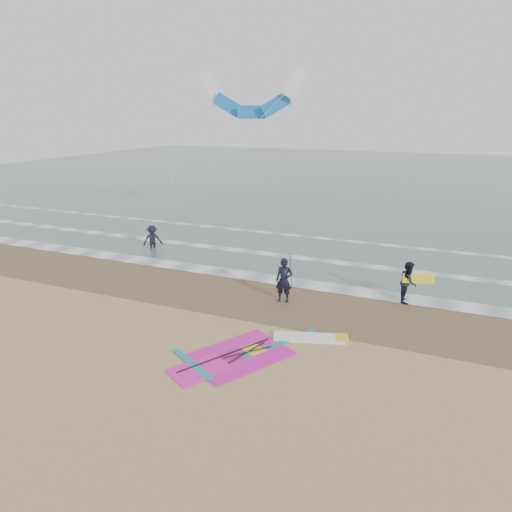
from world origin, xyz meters
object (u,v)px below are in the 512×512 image
at_px(person_walking, 408,282).
at_px(person_wading, 152,234).
at_px(surf_kite, 251,99).
at_px(person_standing, 284,280).
at_px(windsurf_rig, 260,351).

xyz_separation_m(person_walking, person_wading, (-14.67, 2.44, -0.00)).
bearing_deg(person_wading, surf_kite, 1.44).
relative_size(person_standing, surf_kite, 0.21).
bearing_deg(windsurf_rig, person_wading, 139.74).
relative_size(windsurf_rig, person_walking, 3.06).
bearing_deg(person_standing, person_wading, 147.82).
bearing_deg(person_wading, windsurf_rig, -85.09).
height_order(windsurf_rig, surf_kite, surf_kite).
height_order(windsurf_rig, person_standing, person_standing).
relative_size(person_standing, person_wading, 1.09).
relative_size(windsurf_rig, person_standing, 2.82).
bearing_deg(person_walking, person_standing, 109.50).
distance_m(person_wading, surf_kite, 9.95).
bearing_deg(surf_kite, person_wading, -133.73).
distance_m(windsurf_rig, surf_kite, 17.06).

